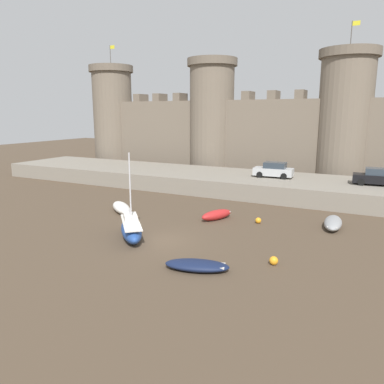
{
  "coord_description": "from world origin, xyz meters",
  "views": [
    {
      "loc": [
        13.0,
        -20.47,
        8.49
      ],
      "look_at": [
        0.17,
        4.77,
        2.5
      ],
      "focal_mm": 35.0,
      "sensor_mm": 36.0,
      "label": 1
    }
  ],
  "objects_px": {
    "rowboat_foreground_right": "(197,265)",
    "rowboat_midflat_left": "(217,215)",
    "car_quay_centre_east": "(377,177)",
    "rowboat_midflat_centre": "(333,223)",
    "mooring_buoy_near_shore": "(258,220)",
    "rowboat_foreground_centre": "(121,207)",
    "sailboat_foreground_left": "(131,229)",
    "mooring_buoy_off_centre": "(274,261)",
    "car_quay_centre_west": "(274,170)"
  },
  "relations": [
    {
      "from": "mooring_buoy_off_centre",
      "to": "car_quay_centre_east",
      "type": "distance_m",
      "value": 19.96
    },
    {
      "from": "rowboat_midflat_left",
      "to": "car_quay_centre_west",
      "type": "xyz_separation_m",
      "value": [
        1.38,
        12.13,
        2.11
      ]
    },
    {
      "from": "rowboat_foreground_centre",
      "to": "rowboat_midflat_centre",
      "type": "height_order",
      "value": "rowboat_foreground_centre"
    },
    {
      "from": "rowboat_midflat_centre",
      "to": "mooring_buoy_near_shore",
      "type": "xyz_separation_m",
      "value": [
        -5.37,
        -1.44,
        -0.17
      ]
    },
    {
      "from": "rowboat_foreground_right",
      "to": "sailboat_foreground_left",
      "type": "distance_m",
      "value": 6.98
    },
    {
      "from": "sailboat_foreground_left",
      "to": "rowboat_midflat_centre",
      "type": "height_order",
      "value": "sailboat_foreground_left"
    },
    {
      "from": "rowboat_foreground_centre",
      "to": "mooring_buoy_off_centre",
      "type": "height_order",
      "value": "rowboat_foreground_centre"
    },
    {
      "from": "sailboat_foreground_left",
      "to": "rowboat_foreground_right",
      "type": "bearing_deg",
      "value": -23.19
    },
    {
      "from": "mooring_buoy_near_shore",
      "to": "car_quay_centre_east",
      "type": "height_order",
      "value": "car_quay_centre_east"
    },
    {
      "from": "rowboat_foreground_centre",
      "to": "rowboat_midflat_left",
      "type": "height_order",
      "value": "rowboat_foreground_centre"
    },
    {
      "from": "rowboat_foreground_right",
      "to": "rowboat_midflat_centre",
      "type": "relative_size",
      "value": 1.0
    },
    {
      "from": "rowboat_midflat_left",
      "to": "car_quay_centre_east",
      "type": "relative_size",
      "value": 0.76
    },
    {
      "from": "rowboat_foreground_centre",
      "to": "mooring_buoy_near_shore",
      "type": "relative_size",
      "value": 8.18
    },
    {
      "from": "rowboat_midflat_left",
      "to": "mooring_buoy_off_centre",
      "type": "height_order",
      "value": "rowboat_midflat_left"
    },
    {
      "from": "mooring_buoy_near_shore",
      "to": "car_quay_centre_east",
      "type": "bearing_deg",
      "value": 55.9
    },
    {
      "from": "rowboat_foreground_right",
      "to": "rowboat_midflat_left",
      "type": "xyz_separation_m",
      "value": [
        -3.01,
        9.73,
        0.11
      ]
    },
    {
      "from": "rowboat_foreground_right",
      "to": "rowboat_foreground_centre",
      "type": "bearing_deg",
      "value": 144.5
    },
    {
      "from": "rowboat_foreground_centre",
      "to": "mooring_buoy_off_centre",
      "type": "relative_size",
      "value": 7.59
    },
    {
      "from": "rowboat_midflat_left",
      "to": "mooring_buoy_near_shore",
      "type": "distance_m",
      "value": 3.39
    },
    {
      "from": "rowboat_foreground_centre",
      "to": "sailboat_foreground_left",
      "type": "height_order",
      "value": "sailboat_foreground_left"
    },
    {
      "from": "car_quay_centre_west",
      "to": "mooring_buoy_near_shore",
      "type": "bearing_deg",
      "value": -80.43
    },
    {
      "from": "rowboat_foreground_centre",
      "to": "car_quay_centre_west",
      "type": "bearing_deg",
      "value": 54.77
    },
    {
      "from": "rowboat_foreground_right",
      "to": "rowboat_midflat_left",
      "type": "bearing_deg",
      "value": 107.21
    },
    {
      "from": "rowboat_midflat_centre",
      "to": "mooring_buoy_off_centre",
      "type": "height_order",
      "value": "rowboat_midflat_centre"
    },
    {
      "from": "sailboat_foreground_left",
      "to": "mooring_buoy_near_shore",
      "type": "height_order",
      "value": "sailboat_foreground_left"
    },
    {
      "from": "rowboat_foreground_centre",
      "to": "car_quay_centre_east",
      "type": "xyz_separation_m",
      "value": [
        19.61,
        13.82,
        2.11
      ]
    },
    {
      "from": "mooring_buoy_near_shore",
      "to": "sailboat_foreground_left",
      "type": "bearing_deg",
      "value": -132.03
    },
    {
      "from": "rowboat_foreground_right",
      "to": "rowboat_midflat_centre",
      "type": "xyz_separation_m",
      "value": [
        5.7,
        11.65,
        0.1
      ]
    },
    {
      "from": "sailboat_foreground_left",
      "to": "mooring_buoy_off_centre",
      "type": "bearing_deg",
      "value": -0.5
    },
    {
      "from": "mooring_buoy_off_centre",
      "to": "mooring_buoy_near_shore",
      "type": "xyz_separation_m",
      "value": [
        -3.23,
        7.56,
        -0.02
      ]
    },
    {
      "from": "rowboat_midflat_centre",
      "to": "rowboat_foreground_centre",
      "type": "bearing_deg",
      "value": -168.21
    },
    {
      "from": "rowboat_midflat_left",
      "to": "mooring_buoy_off_centre",
      "type": "distance_m",
      "value": 9.66
    },
    {
      "from": "rowboat_foreground_centre",
      "to": "rowboat_foreground_right",
      "type": "relative_size",
      "value": 1.0
    },
    {
      "from": "rowboat_foreground_right",
      "to": "mooring_buoy_near_shore",
      "type": "bearing_deg",
      "value": 88.13
    },
    {
      "from": "rowboat_foreground_centre",
      "to": "mooring_buoy_near_shore",
      "type": "bearing_deg",
      "value": 10.28
    },
    {
      "from": "rowboat_foreground_right",
      "to": "car_quay_centre_east",
      "type": "distance_m",
      "value": 23.53
    },
    {
      "from": "rowboat_foreground_centre",
      "to": "rowboat_foreground_right",
      "type": "height_order",
      "value": "rowboat_foreground_centre"
    },
    {
      "from": "rowboat_foreground_centre",
      "to": "sailboat_foreground_left",
      "type": "xyz_separation_m",
      "value": [
        4.95,
        -5.35,
        0.28
      ]
    },
    {
      "from": "rowboat_foreground_right",
      "to": "car_quay_centre_west",
      "type": "xyz_separation_m",
      "value": [
        -1.63,
        21.86,
        2.23
      ]
    },
    {
      "from": "rowboat_foreground_right",
      "to": "rowboat_midflat_centre",
      "type": "distance_m",
      "value": 12.98
    },
    {
      "from": "rowboat_foreground_right",
      "to": "mooring_buoy_near_shore",
      "type": "relative_size",
      "value": 8.21
    },
    {
      "from": "rowboat_foreground_centre",
      "to": "sailboat_foreground_left",
      "type": "distance_m",
      "value": 7.29
    },
    {
      "from": "rowboat_midflat_left",
      "to": "rowboat_foreground_right",
      "type": "bearing_deg",
      "value": -72.79
    },
    {
      "from": "car_quay_centre_east",
      "to": "car_quay_centre_west",
      "type": "relative_size",
      "value": 1.0
    },
    {
      "from": "rowboat_foreground_centre",
      "to": "rowboat_midflat_left",
      "type": "xyz_separation_m",
      "value": [
        8.34,
        1.63,
        -0.0
      ]
    },
    {
      "from": "rowboat_midflat_centre",
      "to": "car_quay_centre_east",
      "type": "xyz_separation_m",
      "value": [
        2.56,
        10.27,
        2.13
      ]
    },
    {
      "from": "car_quay_centre_east",
      "to": "rowboat_midflat_left",
      "type": "bearing_deg",
      "value": -132.75
    },
    {
      "from": "rowboat_midflat_left",
      "to": "car_quay_centre_west",
      "type": "bearing_deg",
      "value": 83.49
    },
    {
      "from": "sailboat_foreground_left",
      "to": "rowboat_midflat_centre",
      "type": "xyz_separation_m",
      "value": [
        12.1,
        8.91,
        -0.29
      ]
    },
    {
      "from": "rowboat_foreground_centre",
      "to": "rowboat_foreground_right",
      "type": "bearing_deg",
      "value": -35.5
    }
  ]
}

